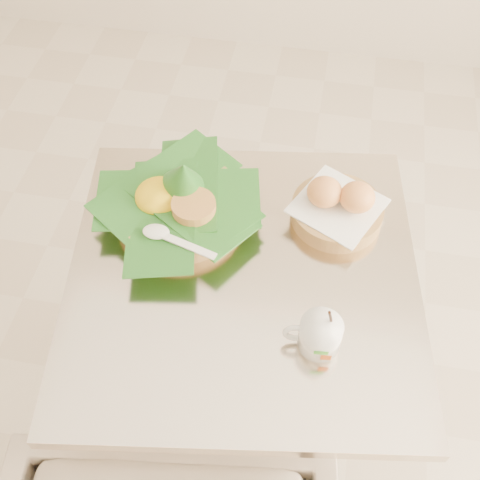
% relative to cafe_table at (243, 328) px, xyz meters
% --- Properties ---
extents(floor, '(3.60, 3.60, 0.00)m').
position_rel_cafe_table_xyz_m(floor, '(-0.13, 0.04, -0.53)').
color(floor, beige).
rests_on(floor, ground).
extents(cafe_table, '(0.80, 0.80, 0.75)m').
position_rel_cafe_table_xyz_m(cafe_table, '(0.00, 0.00, 0.00)').
color(cafe_table, gray).
rests_on(cafe_table, floor).
extents(rice_basket, '(0.34, 0.34, 0.17)m').
position_rel_cafe_table_xyz_m(rice_basket, '(-0.16, 0.13, 0.27)').
color(rice_basket, '#AA8849').
rests_on(rice_basket, cafe_table).
extents(bread_basket, '(0.22, 0.22, 0.10)m').
position_rel_cafe_table_xyz_m(bread_basket, '(0.17, 0.18, 0.26)').
color(bread_basket, '#AA8849').
rests_on(bread_basket, cafe_table).
extents(coffee_mug, '(0.11, 0.08, 0.13)m').
position_rel_cafe_table_xyz_m(coffee_mug, '(0.16, -0.13, 0.26)').
color(coffee_mug, white).
rests_on(coffee_mug, cafe_table).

